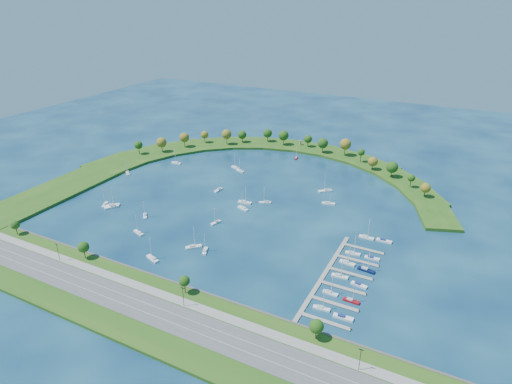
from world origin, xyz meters
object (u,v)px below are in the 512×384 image
at_px(moored_boat_6, 176,163).
at_px(docked_boat_2, 330,292).
at_px(moored_boat_16, 245,202).
at_px(docked_boat_7, 366,269).
at_px(docked_boat_1, 343,317).
at_px(docked_boat_8, 353,253).
at_px(moored_boat_8, 193,246).
at_px(moored_boat_7, 216,222).
at_px(moored_boat_14, 296,158).
at_px(moored_boat_11, 112,207).
at_px(moored_boat_12, 243,208).
at_px(docked_boat_6, 347,262).
at_px(moored_boat_15, 325,190).
at_px(moored_boat_13, 152,258).
at_px(moored_boat_5, 112,205).
at_px(harbor_tower, 300,143).
at_px(docked_boat_9, 372,258).
at_px(moored_boat_9, 235,167).
at_px(moored_boat_19, 139,232).
at_px(moored_boat_10, 105,204).
at_px(moored_boat_4, 205,250).
at_px(docked_boat_10, 366,237).
at_px(dock_system, 338,278).
at_px(moored_boat_0, 128,173).
at_px(docked_boat_4, 340,276).
at_px(docked_boat_11, 384,241).
at_px(moored_boat_3, 145,215).
at_px(moored_boat_18, 240,170).
at_px(moored_boat_1, 218,190).
at_px(docked_boat_0, 322,308).
at_px(docked_boat_5, 359,285).
at_px(docked_boat_3, 351,300).
at_px(moored_boat_17, 328,203).

bearing_deg(moored_boat_6, docked_boat_2, 145.12).
relative_size(moored_boat_16, docked_boat_7, 1.06).
distance_m(docked_boat_1, docked_boat_7, 40.38).
height_order(docked_boat_1, docked_boat_8, docked_boat_8).
relative_size(moored_boat_8, docked_boat_1, 1.47).
bearing_deg(moored_boat_7, moored_boat_6, -114.64).
relative_size(moored_boat_7, moored_boat_14, 1.04).
distance_m(moored_boat_11, moored_boat_12, 87.63).
height_order(moored_boat_7, docked_boat_6, docked_boat_6).
xyz_separation_m(moored_boat_15, docked_boat_6, (40.23, -82.06, -0.07)).
bearing_deg(moored_boat_13, docked_boat_1, -159.96).
xyz_separation_m(moored_boat_5, moored_boat_8, (78.53, -18.54, -0.01)).
distance_m(harbor_tower, moored_boat_16, 127.81).
height_order(moored_boat_12, moored_boat_15, moored_boat_15).
relative_size(harbor_tower, docked_boat_9, 0.57).
height_order(moored_boat_9, moored_boat_19, moored_boat_9).
xyz_separation_m(moored_boat_9, moored_boat_15, (80.48, -10.48, 0.08)).
bearing_deg(moored_boat_8, docked_boat_1, -55.61).
bearing_deg(moored_boat_10, moored_boat_4, -129.85).
xyz_separation_m(moored_boat_5, docked_boat_10, (162.30, 36.25, -0.02)).
bearing_deg(moored_boat_6, moored_boat_15, 178.78).
xyz_separation_m(dock_system, docked_boat_1, (10.67, -27.34, 0.32)).
bearing_deg(moored_boat_15, docked_boat_8, 79.27).
distance_m(moored_boat_0, moored_boat_12, 111.45).
bearing_deg(docked_boat_4, moored_boat_8, -177.40).
height_order(harbor_tower, docked_boat_11, harbor_tower).
bearing_deg(moored_boat_3, moored_boat_18, 128.81).
xyz_separation_m(moored_boat_1, docked_boat_4, (109.81, -61.75, 0.01)).
bearing_deg(moored_boat_4, moored_boat_16, -15.19).
distance_m(docked_boat_0, docked_boat_10, 71.48).
distance_m(harbor_tower, moored_boat_11, 185.65).
bearing_deg(moored_boat_18, docked_boat_0, 150.15).
distance_m(moored_boat_4, docked_boat_2, 73.48).
distance_m(harbor_tower, docked_boat_7, 198.04).
bearing_deg(moored_boat_14, moored_boat_9, 128.05).
height_order(docked_boat_1, docked_boat_5, docked_boat_1).
xyz_separation_m(dock_system, docked_boat_4, (0.22, 1.52, 0.56)).
distance_m(moored_boat_8, moored_boat_10, 85.57).
xyz_separation_m(moored_boat_13, docked_boat_4, (94.20, 30.55, -0.03)).
xyz_separation_m(moored_boat_4, docked_boat_2, (73.38, -3.84, -0.00)).
relative_size(docked_boat_0, docked_boat_5, 1.38).
bearing_deg(docked_boat_1, docked_boat_3, 86.79).
bearing_deg(docked_boat_4, moored_boat_9, 133.84).
relative_size(harbor_tower, docked_boat_8, 0.38).
xyz_separation_m(moored_boat_6, moored_boat_9, (49.22, 13.60, -0.02)).
height_order(moored_boat_5, moored_boat_12, moored_boat_5).
relative_size(docked_boat_9, docked_boat_11, 0.91).
height_order(moored_boat_1, moored_boat_5, moored_boat_5).
bearing_deg(moored_boat_18, moored_boat_17, -178.03).
bearing_deg(docked_boat_6, moored_boat_12, 164.75).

